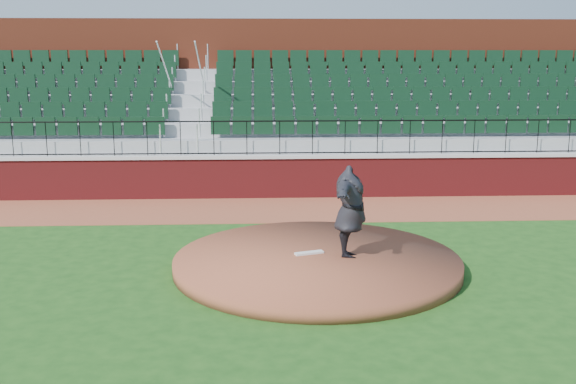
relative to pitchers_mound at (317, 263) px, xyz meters
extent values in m
plane|color=#1A4413|center=(-0.52, -0.12, -0.12)|extent=(90.00, 90.00, 0.00)
cube|color=brown|center=(-0.52, 5.28, -0.12)|extent=(34.00, 3.20, 0.01)
cube|color=maroon|center=(-0.52, 6.88, 0.47)|extent=(34.00, 0.35, 1.20)
cube|color=#B7B7B7|center=(-0.52, 6.88, 1.12)|extent=(34.00, 0.45, 0.10)
cube|color=maroon|center=(-0.52, 12.41, 2.62)|extent=(34.00, 0.50, 5.50)
cylinder|color=brown|center=(0.00, 0.00, 0.00)|extent=(5.76, 5.76, 0.25)
cube|color=silver|center=(-0.14, 0.20, 0.15)|extent=(0.62, 0.33, 0.04)
imported|color=black|center=(0.65, 0.00, 1.06)|extent=(1.06, 2.37, 1.86)
camera|label=1|loc=(-1.16, -12.89, 4.14)|focal=41.78mm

